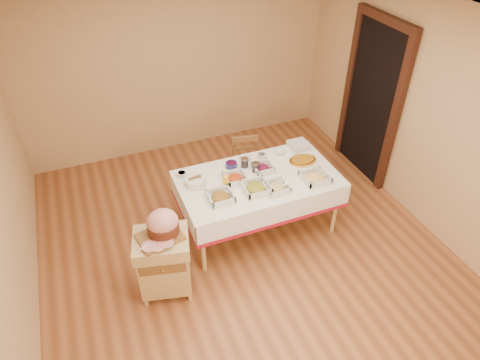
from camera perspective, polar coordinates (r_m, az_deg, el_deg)
name	(u,v)px	position (r m, az deg, el deg)	size (l,w,h in m)	color
room_shell	(244,158)	(4.23, 0.57, 2.92)	(5.00, 5.00, 5.00)	#96552E
doorway	(372,99)	(6.02, 17.18, 10.29)	(0.09, 1.10, 2.20)	black
dining_table	(258,189)	(4.97, 2.40, -1.20)	(1.82, 1.02, 0.76)	tan
butcher_cart	(164,261)	(4.45, -10.12, -10.59)	(0.63, 0.56, 0.76)	tan
dining_chair	(247,167)	(5.60, 0.88, 1.71)	(0.44, 0.43, 0.83)	brown
ham_on_board	(162,225)	(4.16, -10.31, -5.95)	(0.43, 0.41, 0.29)	brown
serving_dish_a	(220,197)	(4.55, -2.62, -2.25)	(0.27, 0.26, 0.12)	silver
serving_dish_b	(256,188)	(4.66, 2.17, -1.04)	(0.29, 0.29, 0.12)	silver
serving_dish_c	(276,187)	(4.69, 4.84, -0.95)	(0.25, 0.25, 0.10)	silver
serving_dish_d	(315,177)	(4.89, 9.98, 0.34)	(0.28, 0.28, 0.11)	silver
serving_dish_e	(235,178)	(4.80, -0.62, 0.24)	(0.25, 0.24, 0.11)	silver
serving_dish_f	(263,168)	(4.97, 3.08, 1.63)	(0.23, 0.22, 0.11)	silver
small_bowl_left	(182,174)	(4.92, -7.77, 0.80)	(0.11, 0.11, 0.05)	silver
small_bowl_mid	(231,165)	(5.02, -1.16, 2.08)	(0.14, 0.14, 0.06)	navy
small_bowl_right	(262,156)	(5.18, 2.90, 3.27)	(0.11, 0.11, 0.05)	silver
bowl_white_imported	(246,158)	(5.16, 0.75, 2.96)	(0.14, 0.14, 0.03)	silver
bowl_small_imported	(280,152)	(5.29, 5.32, 3.80)	(0.14, 0.14, 0.04)	silver
preserve_jar_left	(245,163)	(5.01, 0.64, 2.29)	(0.09, 0.09, 0.12)	silver
preserve_jar_right	(256,167)	(4.94, 2.11, 1.68)	(0.09, 0.09, 0.12)	silver
mustard_bottle	(226,181)	(4.68, -1.93, -0.12)	(0.06, 0.06, 0.19)	yellow
bread_basket	(195,181)	(4.76, -6.00, -0.19)	(0.24, 0.24, 0.10)	silver
plate_stack	(299,145)	(5.41, 7.82, 4.61)	(0.24, 0.24, 0.07)	silver
brass_platter	(303,160)	(5.17, 8.34, 2.63)	(0.34, 0.24, 0.04)	gold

